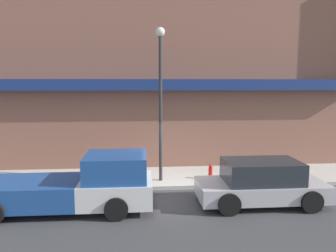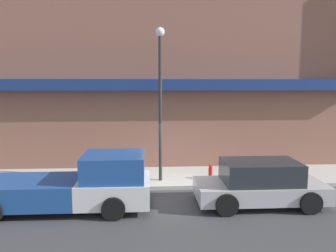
{
  "view_description": "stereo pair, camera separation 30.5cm",
  "coord_description": "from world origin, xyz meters",
  "px_view_note": "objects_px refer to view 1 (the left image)",
  "views": [
    {
      "loc": [
        -1.3,
        -12.21,
        4.1
      ],
      "look_at": [
        -0.19,
        1.19,
        2.35
      ],
      "focal_mm": 35.0,
      "sensor_mm": 36.0,
      "label": 1
    },
    {
      "loc": [
        -1.0,
        -12.23,
        4.1
      ],
      "look_at": [
        -0.19,
        1.19,
        2.35
      ],
      "focal_mm": 35.0,
      "sensor_mm": 36.0,
      "label": 2
    }
  ],
  "objects_px": {
    "pickup_truck": "(76,186)",
    "parked_car": "(261,183)",
    "street_lamp": "(160,88)",
    "fire_hydrant": "(210,172)"
  },
  "relations": [
    {
      "from": "parked_car",
      "to": "pickup_truck",
      "type": "bearing_deg",
      "value": 179.51
    },
    {
      "from": "pickup_truck",
      "to": "fire_hydrant",
      "type": "distance_m",
      "value": 5.64
    },
    {
      "from": "street_lamp",
      "to": "fire_hydrant",
      "type": "bearing_deg",
      "value": 0.67
    },
    {
      "from": "fire_hydrant",
      "to": "street_lamp",
      "type": "relative_size",
      "value": 0.1
    },
    {
      "from": "pickup_truck",
      "to": "parked_car",
      "type": "bearing_deg",
      "value": 1.74
    },
    {
      "from": "fire_hydrant",
      "to": "street_lamp",
      "type": "bearing_deg",
      "value": -179.33
    },
    {
      "from": "fire_hydrant",
      "to": "pickup_truck",
      "type": "bearing_deg",
      "value": -152.8
    },
    {
      "from": "pickup_truck",
      "to": "street_lamp",
      "type": "height_order",
      "value": "street_lamp"
    },
    {
      "from": "parked_car",
      "to": "street_lamp",
      "type": "distance_m",
      "value": 5.23
    },
    {
      "from": "pickup_truck",
      "to": "fire_hydrant",
      "type": "height_order",
      "value": "pickup_truck"
    }
  ]
}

